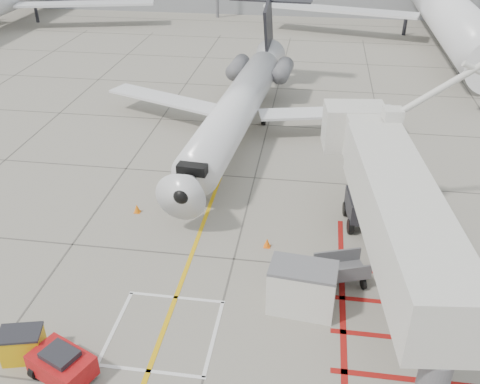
% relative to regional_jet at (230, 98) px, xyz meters
% --- Properties ---
extents(ground_plane, '(260.00, 260.00, 0.00)m').
position_rel_regional_jet_xyz_m(ground_plane, '(2.04, -15.46, -3.61)').
color(ground_plane, gray).
rests_on(ground_plane, ground).
extents(regional_jet, '(24.00, 29.21, 7.22)m').
position_rel_regional_jet_xyz_m(regional_jet, '(0.00, 0.00, 0.00)').
color(regional_jet, silver).
rests_on(regional_jet, ground_plane).
extents(jet_bridge, '(10.20, 18.32, 7.00)m').
position_rel_regional_jet_xyz_m(jet_bridge, '(8.94, -13.00, -0.11)').
color(jet_bridge, silver).
rests_on(jet_bridge, ground_plane).
extents(pushback_tug, '(2.59, 2.16, 1.29)m').
position_rel_regional_jet_xyz_m(pushback_tug, '(-2.90, -19.12, -2.96)').
color(pushback_tug, '#AF1013').
rests_on(pushback_tug, ground_plane).
extents(spill_bin, '(1.66, 1.31, 1.27)m').
position_rel_regional_jet_xyz_m(spill_bin, '(-4.72, -18.48, -2.97)').
color(spill_bin, '#CB9B0B').
rests_on(spill_bin, ground_plane).
extents(baggage_cart, '(2.51, 2.02, 1.38)m').
position_rel_regional_jet_xyz_m(baggage_cart, '(6.95, -12.47, -2.92)').
color(baggage_cart, '#535357').
rests_on(baggage_cart, ground_plane).
extents(ground_power_unit, '(2.83, 1.83, 2.13)m').
position_rel_regional_jet_xyz_m(ground_power_unit, '(5.31, -14.30, -2.54)').
color(ground_power_unit, silver).
rests_on(ground_power_unit, ground_plane).
extents(cone_nose, '(0.35, 0.35, 0.49)m').
position_rel_regional_jet_xyz_m(cone_nose, '(-3.72, -8.16, -3.36)').
color(cone_nose, orange).
rests_on(cone_nose, ground_plane).
extents(cone_side, '(0.34, 0.34, 0.47)m').
position_rel_regional_jet_xyz_m(cone_side, '(3.48, -10.25, -3.37)').
color(cone_side, orange).
rests_on(cone_side, ground_plane).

